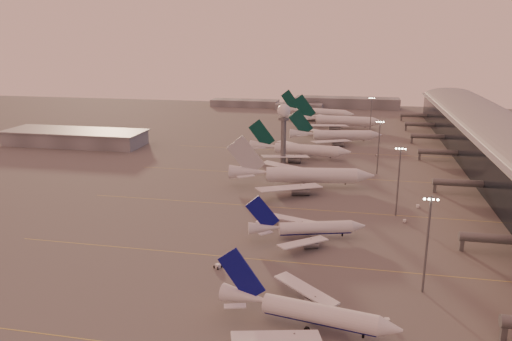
# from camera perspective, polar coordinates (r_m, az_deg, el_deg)

# --- Properties ---
(ground) EXTENTS (700.00, 700.00, 0.00)m
(ground) POSITION_cam_1_polar(r_m,az_deg,el_deg) (138.04, -6.64, -11.27)
(ground) COLOR #5C5959
(ground) RESTS_ON ground
(taxiway_markings) EXTENTS (180.00, 185.25, 0.02)m
(taxiway_markings) POSITION_cam_1_polar(r_m,az_deg,el_deg) (183.86, 7.84, -4.45)
(taxiway_markings) COLOR gold
(taxiway_markings) RESTS_ON ground
(hangar) EXTENTS (82.00, 27.00, 8.50)m
(hangar) POSITION_cam_1_polar(r_m,az_deg,el_deg) (308.16, -19.96, 3.57)
(hangar) COLOR slate
(hangar) RESTS_ON ground
(radar_tower) EXTENTS (6.40, 6.40, 31.10)m
(radar_tower) POSITION_cam_1_polar(r_m,az_deg,el_deg) (243.04, 3.18, 5.57)
(radar_tower) COLOR slate
(radar_tower) RESTS_ON ground
(mast_a) EXTENTS (3.60, 0.56, 25.00)m
(mast_a) POSITION_cam_1_polar(r_m,az_deg,el_deg) (127.60, 18.99, -7.55)
(mast_a) COLOR slate
(mast_a) RESTS_ON ground
(mast_b) EXTENTS (3.60, 0.56, 25.00)m
(mast_b) POSITION_cam_1_polar(r_m,az_deg,el_deg) (179.14, 15.98, -0.82)
(mast_b) COLOR slate
(mast_b) RESTS_ON ground
(mast_c) EXTENTS (3.60, 0.56, 25.00)m
(mast_c) POSITION_cam_1_polar(r_m,az_deg,el_deg) (232.22, 13.84, 2.89)
(mast_c) COLOR slate
(mast_c) RESTS_ON ground
(mast_d) EXTENTS (3.60, 0.56, 25.00)m
(mast_d) POSITION_cam_1_polar(r_m,az_deg,el_deg) (320.74, 12.99, 6.23)
(mast_d) COLOR slate
(mast_d) RESTS_ON ground
(distant_horizon) EXTENTS (165.00, 37.50, 9.00)m
(distant_horizon) POSITION_cam_1_polar(r_m,az_deg,el_deg) (447.52, 6.79, 7.65)
(distant_horizon) COLOR slate
(distant_horizon) RESTS_ON ground
(narrowbody_near) EXTENTS (40.81, 32.30, 16.06)m
(narrowbody_near) POSITION_cam_1_polar(r_m,az_deg,el_deg) (112.09, 5.80, -16.04)
(narrowbody_near) COLOR silver
(narrowbody_near) RESTS_ON ground
(narrowbody_mid) EXTENTS (36.63, 28.80, 14.71)m
(narrowbody_mid) POSITION_cam_1_polar(r_m,az_deg,el_deg) (156.51, 5.87, -6.78)
(narrowbody_mid) COLOR silver
(narrowbody_mid) RESTS_ON ground
(widebody_white) EXTENTS (61.21, 48.73, 21.60)m
(widebody_white) POSITION_cam_1_polar(r_m,az_deg,el_deg) (209.31, 5.25, -0.87)
(widebody_white) COLOR silver
(widebody_white) RESTS_ON ground
(greentail_a) EXTENTS (53.68, 43.23, 19.49)m
(greentail_a) POSITION_cam_1_polar(r_m,az_deg,el_deg) (258.48, 5.01, 2.15)
(greentail_a) COLOR silver
(greentail_a) RESTS_ON ground
(greentail_b) EXTENTS (54.84, 43.89, 20.10)m
(greentail_b) POSITION_cam_1_polar(r_m,az_deg,el_deg) (298.56, 9.13, 3.80)
(greentail_b) COLOR silver
(greentail_b) RESTS_ON ground
(greentail_c) EXTENTS (62.35, 50.27, 22.63)m
(greentail_c) POSITION_cam_1_polar(r_m,az_deg,el_deg) (347.14, 9.34, 5.43)
(greentail_c) COLOR silver
(greentail_c) RESTS_ON ground
(greentail_d) EXTENTS (57.50, 45.89, 21.26)m
(greentail_d) POSITION_cam_1_polar(r_m,az_deg,el_deg) (385.89, 7.00, 6.44)
(greentail_d) COLOR silver
(greentail_d) RESTS_ON ground
(gsv_catering_a) EXTENTS (5.56, 3.12, 4.33)m
(gsv_catering_a) POSITION_cam_1_polar(r_m,az_deg,el_deg) (117.34, 14.92, -15.60)
(gsv_catering_a) COLOR white
(gsv_catering_a) RESTS_ON ground
(gsv_tug_mid) EXTENTS (4.65, 4.10, 1.14)m
(gsv_tug_mid) POSITION_cam_1_polar(r_m,az_deg,el_deg) (138.42, -4.39, -10.87)
(gsv_tug_mid) COLOR white
(gsv_tug_mid) RESTS_ON ground
(gsv_truck_b) EXTENTS (5.31, 2.08, 2.14)m
(gsv_truck_b) POSITION_cam_1_polar(r_m,az_deg,el_deg) (176.93, 16.76, -5.39)
(gsv_truck_b) COLOR white
(gsv_truck_b) RESTS_ON ground
(gsv_truck_c) EXTENTS (5.34, 4.11, 2.06)m
(gsv_truck_c) POSITION_cam_1_polar(r_m,az_deg,el_deg) (190.00, 0.03, -3.32)
(gsv_truck_c) COLOR gold
(gsv_truck_c) RESTS_ON ground
(gsv_catering_b) EXTENTS (5.28, 2.68, 4.24)m
(gsv_catering_b) POSITION_cam_1_polar(r_m,az_deg,el_deg) (193.01, 18.12, -3.47)
(gsv_catering_b) COLOR white
(gsv_catering_b) RESTS_ON ground
(gsv_tug_far) EXTENTS (2.98, 3.49, 0.86)m
(gsv_tug_far) POSITION_cam_1_polar(r_m,az_deg,el_deg) (220.71, 2.94, -0.87)
(gsv_tug_far) COLOR white
(gsv_tug_far) RESTS_ON ground
(gsv_tug_hangar) EXTENTS (3.10, 1.89, 0.88)m
(gsv_tug_hangar) POSITION_cam_1_polar(r_m,az_deg,el_deg) (270.26, 13.67, 1.70)
(gsv_tug_hangar) COLOR white
(gsv_tug_hangar) RESTS_ON ground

